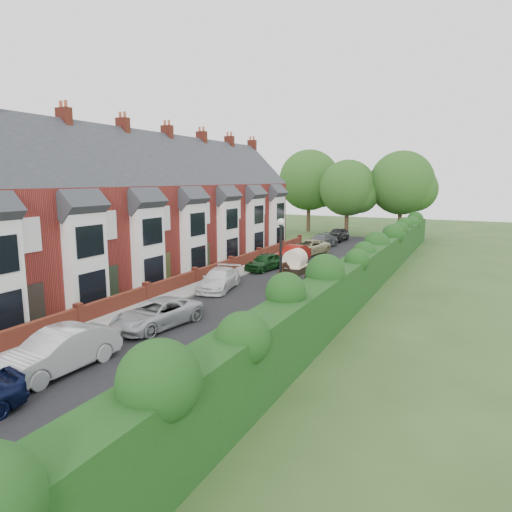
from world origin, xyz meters
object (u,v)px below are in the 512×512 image
Objects in this scene: lamppost at (281,259)px; car_beige at (308,247)px; car_red at (293,254)px; car_black at (338,235)px; horse at (283,276)px; horse_cart at (295,263)px; car_green at (265,262)px; car_white at (219,279)px; car_silver_a at (58,351)px; car_grey at (321,241)px; car_silver_b at (157,314)px.

car_beige is at bearing 106.09° from lamppost.
car_red is 0.97× the size of car_black.
horse_cart is (0.00, 2.11, 0.49)m from horse.
lamppost is at bearing -51.04° from car_green.
horse_cart is (-2.81, 9.20, -1.99)m from lamppost.
car_black reaches higher than car_white.
horse_cart is at bearing 84.66° from car_silver_a.
car_grey is at bearing 94.26° from car_silver_a.
car_red is 14.73m from car_black.
horse reaches higher than car_silver_a.
car_grey is at bearing 101.86° from horse_cart.
car_black is (-0.83, 39.20, -0.02)m from car_silver_a.
car_red is 0.90× the size of car_grey.
car_grey is (-6.21, 25.40, -2.60)m from lamppost.
car_silver_a reaches higher than car_silver_b.
lamppost is 1.13× the size of car_white.
horse is at bearing -68.98° from car_red.
horse_cart is at bearing 37.23° from car_white.
lamppost is 9.82m from horse_cart.
lamppost reaches higher than horse.
horse_cart reaches higher than car_silver_b.
lamppost is 10.05m from car_silver_a.
car_black is at bearing 101.06° from lamppost.
car_green reaches higher than car_silver_b.
car_silver_a is 1.04× the size of car_white.
car_white is 2.33× the size of horse.
car_silver_b is 1.03× the size of car_white.
car_grey is 18.62m from horse.
car_beige is at bearing -75.30° from car_grey.
car_red is 9.14m from car_grey.
car_white is 11.11m from car_red.
car_green is at bearing -79.52° from car_grey.
lamppost is 14.03m from car_green.
lamppost is at bearing -60.99° from car_beige.
car_green is at bearing 95.87° from car_silver_a.
car_silver_b is 2.40× the size of horse.
car_silver_b is (-0.01, 5.69, -0.13)m from car_silver_a.
car_green is 6.25m from horse.
car_beige is at bearing -99.17° from horse.
lamppost is 6.39m from car_silver_b.
car_silver_a reaches higher than car_beige.
car_red is at bearing 91.39° from car_green.
horse is 2.16m from horse_cart.
car_silver_b is at bearing -87.61° from car_black.
car_white is 5.43m from horse_cart.
car_silver_a is 2.42× the size of horse.
car_white is (-6.40, 5.18, -2.64)m from lamppost.
car_silver_b is at bearing -75.39° from car_beige.
car_red is 7.66m from horse_cart.
horse_cart is at bearing -66.83° from car_grey.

